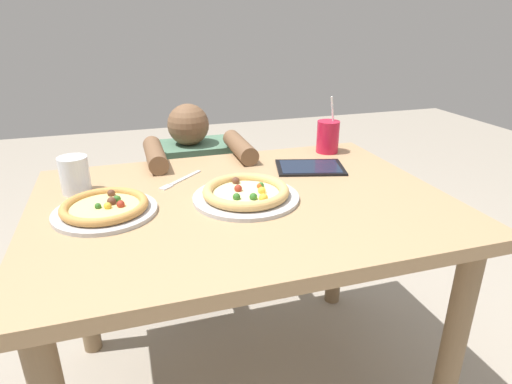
{
  "coord_description": "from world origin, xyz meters",
  "views": [
    {
      "loc": [
        -0.32,
        -1.17,
        1.27
      ],
      "look_at": [
        0.03,
        -0.03,
        0.78
      ],
      "focal_mm": 30.54,
      "sensor_mm": 36.0,
      "label": 1
    }
  ],
  "objects_px": {
    "pizza_near": "(246,193)",
    "water_cup_clear": "(74,175)",
    "tablet": "(310,167)",
    "drink_cup_colored": "(328,137)",
    "fork": "(180,181)",
    "diner_seated": "(194,213)",
    "pizza_far": "(105,208)"
  },
  "relations": [
    {
      "from": "fork",
      "to": "water_cup_clear",
      "type": "bearing_deg",
      "value": -179.99
    },
    {
      "from": "water_cup_clear",
      "to": "fork",
      "type": "xyz_separation_m",
      "value": [
        0.32,
        0.0,
        -0.06
      ]
    },
    {
      "from": "drink_cup_colored",
      "to": "water_cup_clear",
      "type": "xyz_separation_m",
      "value": [
        -0.94,
        -0.15,
        -0.0
      ]
    },
    {
      "from": "water_cup_clear",
      "to": "diner_seated",
      "type": "height_order",
      "value": "diner_seated"
    },
    {
      "from": "diner_seated",
      "to": "water_cup_clear",
      "type": "bearing_deg",
      "value": -134.59
    },
    {
      "from": "fork",
      "to": "tablet",
      "type": "bearing_deg",
      "value": -1.63
    },
    {
      "from": "fork",
      "to": "tablet",
      "type": "height_order",
      "value": "tablet"
    },
    {
      "from": "pizza_near",
      "to": "tablet",
      "type": "xyz_separation_m",
      "value": [
        0.3,
        0.2,
        -0.01
      ]
    },
    {
      "from": "fork",
      "to": "diner_seated",
      "type": "distance_m",
      "value": 0.55
    },
    {
      "from": "pizza_near",
      "to": "drink_cup_colored",
      "type": "bearing_deg",
      "value": 39.27
    },
    {
      "from": "pizza_near",
      "to": "tablet",
      "type": "distance_m",
      "value": 0.36
    },
    {
      "from": "tablet",
      "to": "diner_seated",
      "type": "bearing_deg",
      "value": 129.24
    },
    {
      "from": "fork",
      "to": "diner_seated",
      "type": "xyz_separation_m",
      "value": [
        0.11,
        0.43,
        -0.33
      ]
    },
    {
      "from": "pizza_far",
      "to": "drink_cup_colored",
      "type": "xyz_separation_m",
      "value": [
        0.85,
        0.34,
        0.05
      ]
    },
    {
      "from": "water_cup_clear",
      "to": "fork",
      "type": "height_order",
      "value": "water_cup_clear"
    },
    {
      "from": "pizza_near",
      "to": "pizza_far",
      "type": "bearing_deg",
      "value": 176.9
    },
    {
      "from": "water_cup_clear",
      "to": "tablet",
      "type": "xyz_separation_m",
      "value": [
        0.79,
        -0.01,
        -0.05
      ]
    },
    {
      "from": "pizza_far",
      "to": "water_cup_clear",
      "type": "height_order",
      "value": "water_cup_clear"
    },
    {
      "from": "pizza_near",
      "to": "drink_cup_colored",
      "type": "xyz_separation_m",
      "value": [
        0.45,
        0.37,
        0.04
      ]
    },
    {
      "from": "drink_cup_colored",
      "to": "water_cup_clear",
      "type": "bearing_deg",
      "value": -170.77
    },
    {
      "from": "tablet",
      "to": "drink_cup_colored",
      "type": "bearing_deg",
      "value": 48.29
    },
    {
      "from": "water_cup_clear",
      "to": "fork",
      "type": "relative_size",
      "value": 0.72
    },
    {
      "from": "pizza_near",
      "to": "drink_cup_colored",
      "type": "relative_size",
      "value": 1.44
    },
    {
      "from": "pizza_near",
      "to": "tablet",
      "type": "relative_size",
      "value": 1.16
    },
    {
      "from": "water_cup_clear",
      "to": "diner_seated",
      "type": "distance_m",
      "value": 0.72
    },
    {
      "from": "drink_cup_colored",
      "to": "water_cup_clear",
      "type": "distance_m",
      "value": 0.95
    },
    {
      "from": "drink_cup_colored",
      "to": "tablet",
      "type": "bearing_deg",
      "value": -131.71
    },
    {
      "from": "pizza_near",
      "to": "water_cup_clear",
      "type": "bearing_deg",
      "value": 156.54
    },
    {
      "from": "pizza_near",
      "to": "pizza_far",
      "type": "relative_size",
      "value": 1.12
    },
    {
      "from": "pizza_near",
      "to": "diner_seated",
      "type": "height_order",
      "value": "diner_seated"
    },
    {
      "from": "water_cup_clear",
      "to": "diner_seated",
      "type": "relative_size",
      "value": 0.13
    },
    {
      "from": "drink_cup_colored",
      "to": "diner_seated",
      "type": "xyz_separation_m",
      "value": [
        -0.51,
        0.28,
        -0.39
      ]
    }
  ]
}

